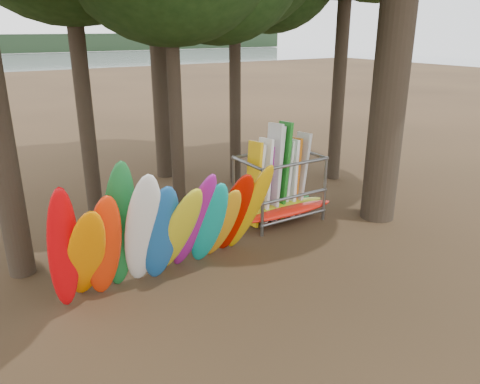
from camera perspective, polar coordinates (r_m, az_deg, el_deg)
ground at (r=11.76m, az=4.82°, el=-8.34°), size 120.00×120.00×0.00m
kayak_row at (r=10.29m, az=-8.75°, el=-4.66°), size 5.10×2.18×3.22m
storage_rack at (r=13.88m, az=4.72°, el=0.32°), size 3.15×1.52×2.92m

